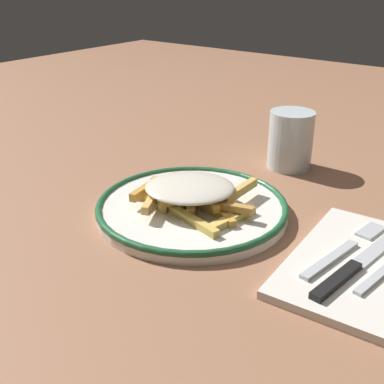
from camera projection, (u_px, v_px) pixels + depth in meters
The scene contains 7 objects.
ground_plane at pixel (192, 213), 0.71m from camera, with size 2.60×2.60×0.00m, color #966448.
plate at pixel (192, 207), 0.71m from camera, with size 0.28×0.28×0.02m.
fries_heap at pixel (190, 193), 0.69m from camera, with size 0.20×0.18×0.04m.
napkin at pixel (362, 266), 0.58m from camera, with size 0.16×0.24×0.01m, color silver.
fork at pixel (345, 249), 0.60m from camera, with size 0.04×0.18×0.01m.
knife at pixel (355, 266), 0.56m from camera, with size 0.04×0.21×0.01m.
water_glass at pixel (291, 140), 0.85m from camera, with size 0.08×0.08×0.10m, color silver.
Camera 1 is at (0.38, -0.50, 0.33)m, focal length 45.65 mm.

